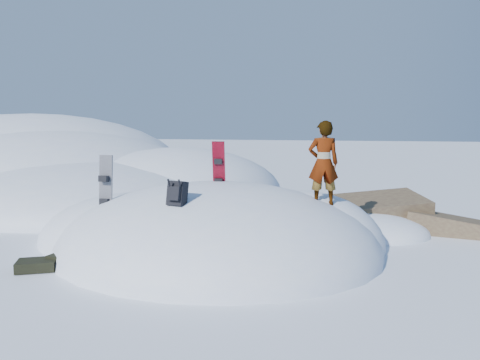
% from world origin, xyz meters
% --- Properties ---
extents(ground, '(120.00, 120.00, 0.00)m').
position_xyz_m(ground, '(0.00, 0.00, 0.00)').
color(ground, silver).
rests_on(ground, ground).
extents(snow_mound, '(8.00, 6.00, 3.00)m').
position_xyz_m(snow_mound, '(-0.17, 0.24, 0.00)').
color(snow_mound, white).
rests_on(snow_mound, ground).
extents(snow_ridge, '(21.50, 18.50, 6.40)m').
position_xyz_m(snow_ridge, '(-10.43, 9.85, 0.00)').
color(snow_ridge, white).
rests_on(snow_ridge, ground).
extents(rock_outcrop, '(4.68, 4.41, 1.68)m').
position_xyz_m(rock_outcrop, '(3.72, 3.01, 0.01)').
color(rock_outcrop, brown).
rests_on(rock_outcrop, ground).
extents(snowboard_red, '(0.30, 0.27, 1.46)m').
position_xyz_m(snowboard_red, '(-0.05, 0.41, 1.65)').
color(snowboard_red, '#B30924').
rests_on(snowboard_red, snow_mound).
extents(snowboard_dark, '(0.32, 0.23, 1.64)m').
position_xyz_m(snowboard_dark, '(-2.31, -0.51, 1.29)').
color(snowboard_dark, black).
rests_on(snowboard_dark, snow_mound).
extents(backpack, '(0.38, 0.42, 0.53)m').
position_xyz_m(backpack, '(-0.35, -1.49, 1.49)').
color(backpack, black).
rests_on(backpack, snow_mound).
extents(gear_pile, '(0.94, 0.74, 0.25)m').
position_xyz_m(gear_pile, '(-2.94, -1.94, 0.12)').
color(gear_pile, black).
rests_on(gear_pile, ground).
extents(person, '(0.71, 0.54, 1.74)m').
position_xyz_m(person, '(2.23, 0.23, 1.94)').
color(person, slate).
rests_on(person, snow_mound).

